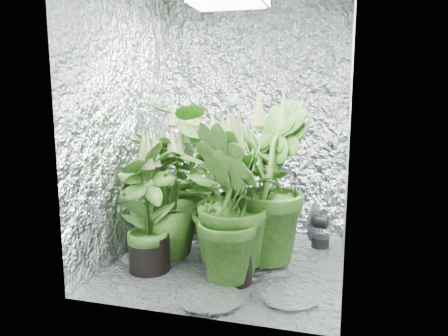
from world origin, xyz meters
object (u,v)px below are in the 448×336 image
plant_f (148,208)px  plant_e (233,196)px  plant_c (269,184)px  plant_d (164,197)px  plant_b (224,188)px  circulation_fan (317,228)px  plant_g (233,204)px  plant_a (183,167)px

plant_f → plant_e: bearing=22.5°
plant_c → plant_d: size_ratio=1.22×
plant_b → circulation_fan: size_ratio=3.01×
plant_d → plant_g: size_ratio=0.91×
plant_c → plant_f: size_ratio=1.26×
plant_e → plant_f: plant_e is taller
plant_b → plant_g: bearing=-68.7°
plant_f → circulation_fan: plant_f is taller
plant_d → plant_g: plant_g is taller
plant_d → circulation_fan: size_ratio=2.77×
plant_d → plant_e: size_ratio=0.85×
plant_d → plant_b: bearing=34.4°
plant_f → plant_g: 0.61m
plant_b → plant_d: (-0.38, -0.26, -0.03)m
plant_g → circulation_fan: bearing=59.4°
plant_c → plant_f: (-0.76, -0.38, -0.14)m
circulation_fan → plant_c: bearing=-116.5°
plant_g → plant_b: bearing=111.3°
plant_d → plant_g: (0.59, -0.27, 0.06)m
plant_a → plant_e: 0.90m
plant_a → plant_e: size_ratio=1.04×
plant_e → circulation_fan: plant_e is taller
plant_b → plant_c: plant_c is taller
plant_c → circulation_fan: 0.68m
plant_d → plant_f: size_ratio=1.03×
plant_b → circulation_fan: plant_b is taller
plant_a → plant_b: 0.61m
plant_d → plant_g: bearing=-24.8°
plant_a → circulation_fan: bearing=-4.1°
plant_d → plant_g: 0.65m
plant_b → plant_d: bearing=-145.6°
plant_c → plant_g: size_ratio=1.11×
plant_g → circulation_fan: (0.49, 0.82, -0.37)m
plant_e → plant_g: size_ratio=1.06×
plant_g → plant_a: bearing=126.7°
plant_c → plant_d: plant_c is taller
plant_b → plant_e: 0.32m
plant_c → plant_e: bearing=-144.9°
plant_e → circulation_fan: 0.87m
plant_b → circulation_fan: (0.70, 0.29, -0.34)m
plant_f → circulation_fan: bearing=36.3°
plant_a → plant_g: plant_a is taller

